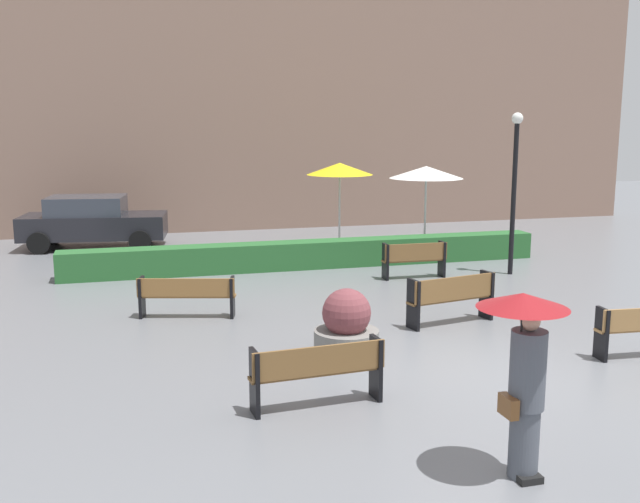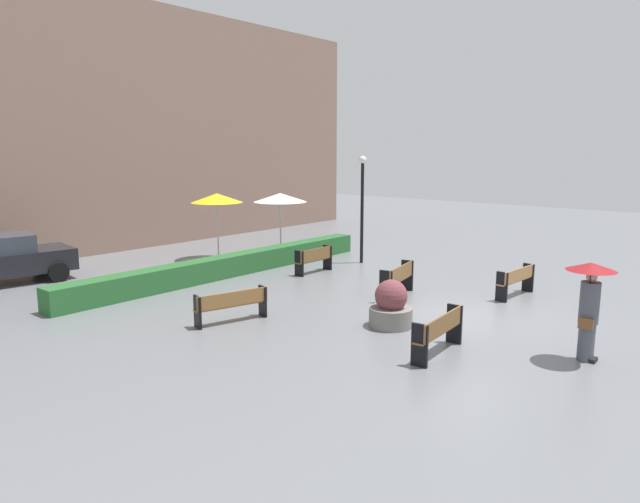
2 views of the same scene
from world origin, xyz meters
name	(u,v)px [view 2 (image 2 of 2)]	position (x,y,z in m)	size (l,w,h in m)	color
ground_plane	(467,318)	(0.00, 0.00, 0.00)	(60.00, 60.00, 0.00)	slate
bench_far_left	(232,304)	(-4.12, 4.28, 0.48)	(1.90, 0.81, 0.80)	olive
bench_near_right	(517,279)	(2.88, -0.13, 0.52)	(1.80, 0.47, 0.85)	#9E7242
bench_mid_center	(398,278)	(0.65, 2.49, 0.55)	(1.84, 0.71, 0.93)	brown
bench_back_row	(315,258)	(1.55, 6.47, 0.51)	(1.59, 0.41, 0.87)	brown
bench_near_left	(440,330)	(-2.83, -0.73, 0.53)	(1.85, 0.48, 0.88)	brown
pedestrian_with_umbrella	(589,298)	(-1.25, -3.16, 1.31)	(0.95, 0.95, 2.04)	#4C515B
planter_pot	(391,307)	(-1.86, 1.11, 0.49)	(1.05, 1.05, 1.15)	slate
lamp_post	(362,198)	(4.07, 6.29, 2.44)	(0.28, 0.28, 3.99)	black
patio_umbrella_yellow	(217,198)	(0.98, 10.89, 2.39)	(1.96, 1.96, 2.57)	silver
patio_umbrella_white	(280,198)	(3.21, 9.69, 2.33)	(2.12, 2.12, 2.51)	silver
hedge_strip	(231,265)	(-0.58, 8.40, 0.35)	(12.58, 0.70, 0.70)	#28602D
building_facade	(117,126)	(0.00, 16.00, 5.17)	(28.00, 1.20, 10.34)	#846656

